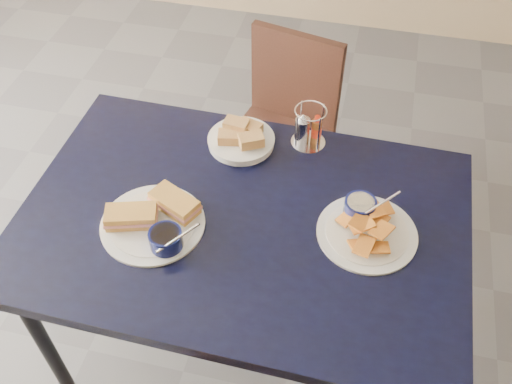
% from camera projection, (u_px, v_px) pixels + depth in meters
% --- Properties ---
extents(ground, '(6.00, 6.00, 0.00)m').
position_uv_depth(ground, '(183.00, 372.00, 2.09)').
color(ground, '#4C4C51').
rests_on(ground, ground).
extents(dining_table, '(1.27, 0.86, 0.75)m').
position_uv_depth(dining_table, '(243.00, 231.00, 1.66)').
color(dining_table, black).
rests_on(dining_table, ground).
extents(chair_far, '(0.45, 0.44, 0.81)m').
position_uv_depth(chair_far, '(281.00, 117.00, 2.35)').
color(chair_far, black).
rests_on(chair_far, ground).
extents(sandwich_plate, '(0.31, 0.29, 0.12)m').
position_uv_depth(sandwich_plate, '(155.00, 220.00, 1.57)').
color(sandwich_plate, white).
rests_on(sandwich_plate, dining_table).
extents(plantain_plate, '(0.28, 0.28, 0.12)m').
position_uv_depth(plantain_plate, '(365.00, 224.00, 1.57)').
color(plantain_plate, white).
rests_on(plantain_plate, dining_table).
extents(bread_basket, '(0.21, 0.21, 0.07)m').
position_uv_depth(bread_basket, '(241.00, 138.00, 1.80)').
color(bread_basket, white).
rests_on(bread_basket, dining_table).
extents(condiment_caddy, '(0.11, 0.11, 0.14)m').
position_uv_depth(condiment_caddy, '(308.00, 129.00, 1.78)').
color(condiment_caddy, silver).
rests_on(condiment_caddy, dining_table).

